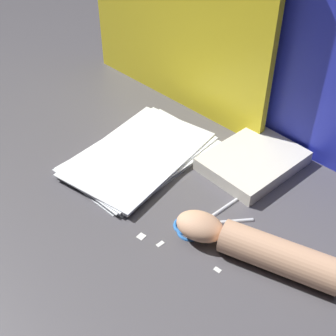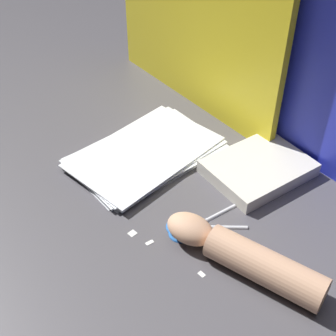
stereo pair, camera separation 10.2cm
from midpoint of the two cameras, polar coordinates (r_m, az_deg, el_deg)
ground_plane at (r=1.05m, az=-0.37°, el=-2.90°), size 6.00×6.00×0.00m
backdrop_panel_left at (r=1.26m, az=5.63°, el=17.51°), size 0.61×0.09×0.47m
backdrop_panel_center at (r=1.08m, az=19.88°, el=12.70°), size 0.53×0.07×0.52m
paper_stack at (r=1.14m, az=-0.16°, el=1.74°), size 0.26×0.37×0.02m
book_closed at (r=1.11m, az=13.52°, el=-0.11°), size 0.21×0.25×0.03m
scissors at (r=0.97m, az=5.96°, el=-7.20°), size 0.14×0.17×0.01m
hand_forearm at (r=0.90m, az=12.61°, el=-10.62°), size 0.33×0.13×0.07m
paper_scrap_near at (r=0.96m, az=-1.32°, el=-8.10°), size 0.01×0.02×0.00m
paper_scrap_mid at (r=0.94m, az=0.86°, el=-9.22°), size 0.01×0.02×0.00m
paper_scrap_far at (r=0.90m, az=7.43°, el=-12.87°), size 0.01×0.01×0.00m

